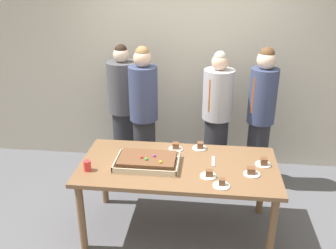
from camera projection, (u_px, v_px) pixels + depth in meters
ground_plane at (178, 229)px, 3.87m from camera, size 12.00×12.00×0.00m
interior_back_panel at (190, 52)px, 4.74m from camera, size 8.00×0.12×3.00m
party_table at (178, 172)px, 3.61m from camera, size 1.90×0.93×0.76m
sheet_cake at (147, 161)px, 3.55m from camera, size 0.61×0.40×0.11m
plated_slice_near_left at (264, 163)px, 3.55m from camera, size 0.15×0.15×0.08m
plated_slice_near_right at (251, 172)px, 3.40m from camera, size 0.15×0.15×0.07m
plated_slice_far_left at (200, 147)px, 3.87m from camera, size 0.15×0.15×0.07m
plated_slice_far_right at (176, 147)px, 3.86m from camera, size 0.15×0.15×0.07m
plated_slice_center_front at (222, 184)px, 3.22m from camera, size 0.15×0.15×0.07m
plated_slice_center_back at (209, 175)px, 3.36m from camera, size 0.15×0.15×0.07m
drink_cup_nearest at (87, 166)px, 3.45m from camera, size 0.07×0.07×0.10m
cake_server_utensil at (213, 161)px, 3.63m from camera, size 0.03×0.20×0.01m
person_serving_front at (217, 118)px, 4.44m from camera, size 0.35×0.35×1.65m
person_green_shirt_behind at (144, 118)px, 4.29m from camera, size 0.32×0.32×1.73m
person_striped_tie_right at (261, 116)px, 4.34m from camera, size 0.32×0.32×1.71m
person_left_edge_reaching at (124, 109)px, 4.69m from camera, size 0.38×0.38×1.67m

